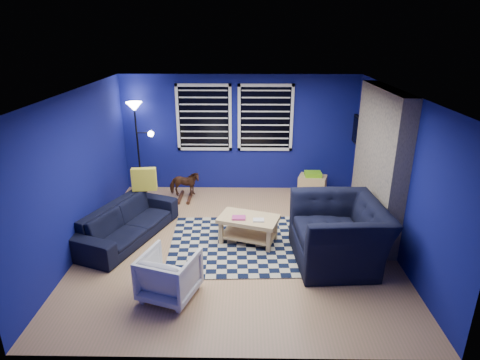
{
  "coord_description": "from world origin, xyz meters",
  "views": [
    {
      "loc": [
        0.14,
        -5.9,
        3.38
      ],
      "look_at": [
        0.05,
        0.3,
        1.02
      ],
      "focal_mm": 30.0,
      "sensor_mm": 36.0,
      "label": 1
    }
  ],
  "objects_px": {
    "sofa": "(128,222)",
    "coffee_table": "(248,224)",
    "rocking_horse": "(184,184)",
    "cabinet": "(312,186)",
    "tv": "(360,133)",
    "floor_lamp": "(136,119)",
    "armchair_bent": "(169,275)",
    "armchair_big": "(339,233)"
  },
  "relations": [
    {
      "from": "armchair_big",
      "to": "rocking_horse",
      "type": "xyz_separation_m",
      "value": [
        -2.69,
        2.34,
        -0.14
      ]
    },
    {
      "from": "coffee_table",
      "to": "floor_lamp",
      "type": "distance_m",
      "value": 3.44
    },
    {
      "from": "cabinet",
      "to": "floor_lamp",
      "type": "bearing_deg",
      "value": -165.3
    },
    {
      "from": "armchair_big",
      "to": "armchair_bent",
      "type": "height_order",
      "value": "armchair_big"
    },
    {
      "from": "tv",
      "to": "cabinet",
      "type": "xyz_separation_m",
      "value": [
        -0.89,
        0.01,
        -1.15
      ]
    },
    {
      "from": "sofa",
      "to": "rocking_horse",
      "type": "bearing_deg",
      "value": -2.34
    },
    {
      "from": "rocking_horse",
      "to": "cabinet",
      "type": "xyz_separation_m",
      "value": [
        2.69,
        0.16,
        -0.09
      ]
    },
    {
      "from": "rocking_horse",
      "to": "floor_lamp",
      "type": "xyz_separation_m",
      "value": [
        -0.99,
        0.4,
        1.27
      ]
    },
    {
      "from": "tv",
      "to": "coffee_table",
      "type": "height_order",
      "value": "tv"
    },
    {
      "from": "armchair_big",
      "to": "floor_lamp",
      "type": "xyz_separation_m",
      "value": [
        -3.68,
        2.74,
        1.14
      ]
    },
    {
      "from": "sofa",
      "to": "armchair_bent",
      "type": "bearing_deg",
      "value": -126.75
    },
    {
      "from": "tv",
      "to": "coffee_table",
      "type": "distance_m",
      "value": 3.17
    },
    {
      "from": "tv",
      "to": "sofa",
      "type": "relative_size",
      "value": 0.49
    },
    {
      "from": "cabinet",
      "to": "coffee_table",
      "type": "bearing_deg",
      "value": -106.41
    },
    {
      "from": "sofa",
      "to": "armchair_bent",
      "type": "relative_size",
      "value": 2.88
    },
    {
      "from": "tv",
      "to": "coffee_table",
      "type": "bearing_deg",
      "value": -139.12
    },
    {
      "from": "rocking_horse",
      "to": "floor_lamp",
      "type": "distance_m",
      "value": 1.66
    },
    {
      "from": "cabinet",
      "to": "floor_lamp",
      "type": "distance_m",
      "value": 3.93
    },
    {
      "from": "tv",
      "to": "coffee_table",
      "type": "xyz_separation_m",
      "value": [
        -2.26,
        -1.95,
        -1.07
      ]
    },
    {
      "from": "tv",
      "to": "rocking_horse",
      "type": "height_order",
      "value": "tv"
    },
    {
      "from": "armchair_bent",
      "to": "coffee_table",
      "type": "xyz_separation_m",
      "value": [
        1.05,
        1.46,
        0.01
      ]
    },
    {
      "from": "armchair_bent",
      "to": "cabinet",
      "type": "relative_size",
      "value": 1.08
    },
    {
      "from": "tv",
      "to": "cabinet",
      "type": "distance_m",
      "value": 1.46
    },
    {
      "from": "armchair_bent",
      "to": "coffee_table",
      "type": "relative_size",
      "value": 0.65
    },
    {
      "from": "sofa",
      "to": "armchair_big",
      "type": "distance_m",
      "value": 3.48
    },
    {
      "from": "armchair_big",
      "to": "coffee_table",
      "type": "height_order",
      "value": "armchair_big"
    },
    {
      "from": "sofa",
      "to": "rocking_horse",
      "type": "xyz_separation_m",
      "value": [
        0.72,
        1.69,
        0.04
      ]
    },
    {
      "from": "sofa",
      "to": "coffee_table",
      "type": "height_order",
      "value": "sofa"
    },
    {
      "from": "tv",
      "to": "sofa",
      "type": "height_order",
      "value": "tv"
    },
    {
      "from": "rocking_horse",
      "to": "floor_lamp",
      "type": "height_order",
      "value": "floor_lamp"
    },
    {
      "from": "armchair_bent",
      "to": "floor_lamp",
      "type": "relative_size",
      "value": 0.36
    },
    {
      "from": "armchair_bent",
      "to": "sofa",
      "type": "bearing_deg",
      "value": -38.89
    },
    {
      "from": "armchair_bent",
      "to": "floor_lamp",
      "type": "bearing_deg",
      "value": -52.26
    },
    {
      "from": "cabinet",
      "to": "floor_lamp",
      "type": "height_order",
      "value": "floor_lamp"
    },
    {
      "from": "sofa",
      "to": "floor_lamp",
      "type": "relative_size",
      "value": 1.03
    },
    {
      "from": "rocking_horse",
      "to": "cabinet",
      "type": "bearing_deg",
      "value": -89.61
    },
    {
      "from": "armchair_bent",
      "to": "floor_lamp",
      "type": "distance_m",
      "value": 4.08
    },
    {
      "from": "coffee_table",
      "to": "armchair_big",
      "type": "bearing_deg",
      "value": -21.55
    },
    {
      "from": "sofa",
      "to": "armchair_big",
      "type": "xyz_separation_m",
      "value": [
        3.41,
        -0.65,
        0.18
      ]
    },
    {
      "from": "tv",
      "to": "cabinet",
      "type": "height_order",
      "value": "tv"
    },
    {
      "from": "tv",
      "to": "armchair_bent",
      "type": "relative_size",
      "value": 1.42
    },
    {
      "from": "tv",
      "to": "sofa",
      "type": "xyz_separation_m",
      "value": [
        -4.31,
        -1.84,
        -1.1
      ]
    }
  ]
}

